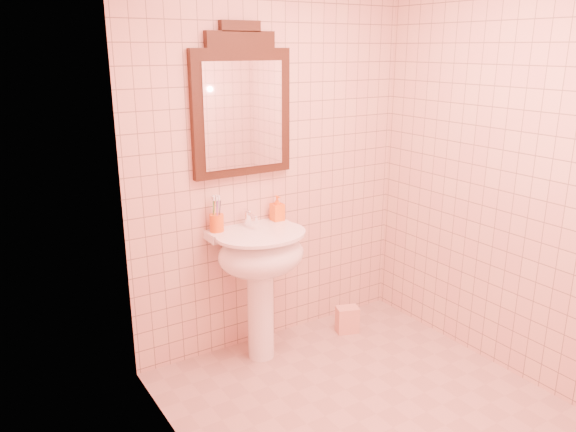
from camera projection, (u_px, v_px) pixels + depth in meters
floor at (376, 414)px, 3.12m from camera, size 2.20×2.20×0.00m
back_wall at (273, 160)px, 3.65m from camera, size 2.00×0.02×2.50m
pedestal_sink at (261, 263)px, 3.52m from camera, size 0.58×0.58×0.86m
faucet at (249, 218)px, 3.55m from camera, size 0.04×0.16×0.11m
mirror at (242, 106)px, 3.40m from camera, size 0.66×0.06×0.92m
toothbrush_cup at (217, 222)px, 3.46m from camera, size 0.09×0.09×0.20m
soap_dispenser at (277, 208)px, 3.67m from camera, size 0.08×0.08×0.17m
towel at (347, 320)px, 4.00m from camera, size 0.18×0.15×0.19m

